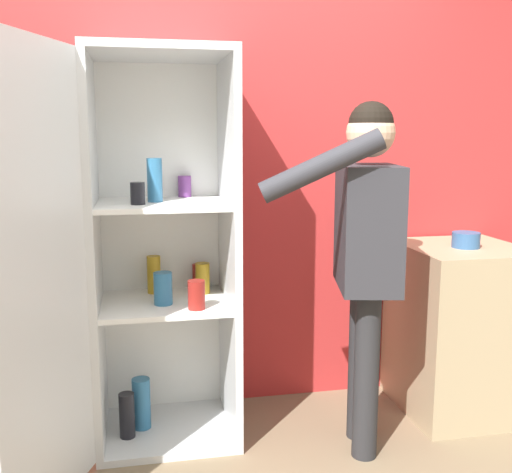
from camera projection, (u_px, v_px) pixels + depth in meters
The scene contains 5 objects.
wall_back at pixel (199, 172), 3.15m from camera, with size 7.00×0.06×2.55m.
refrigerator at pixel (138, 258), 2.73m from camera, with size 0.95×1.19×1.85m.
person at pixel (365, 237), 2.70m from camera, with size 0.72×0.58×1.61m.
counter at pixel (459, 329), 3.19m from camera, with size 0.60×0.64×0.90m.
bowl at pixel (466, 240), 3.07m from camera, with size 0.14×0.14×0.08m.
Camera 1 is at (-0.33, -2.17, 1.47)m, focal length 42.00 mm.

